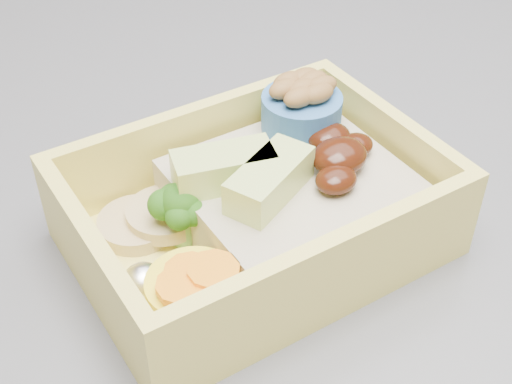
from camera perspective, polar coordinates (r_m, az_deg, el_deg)
bento_box at (r=0.42m, az=0.64°, el=-0.89°), size 0.21×0.15×0.08m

